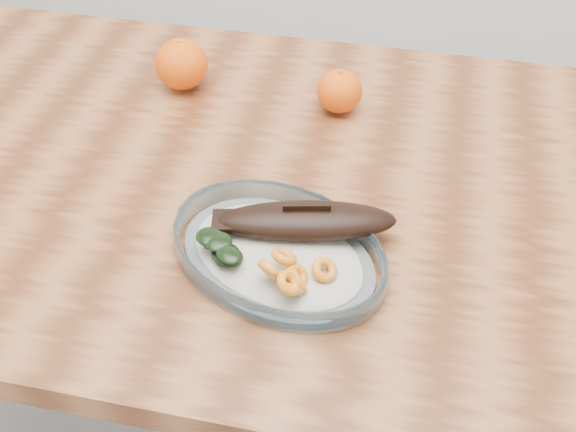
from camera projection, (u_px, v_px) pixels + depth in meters
The scene contains 4 objects.
dining_table at pixel (236, 221), 1.11m from camera, with size 1.20×0.80×0.75m.
plated_meal at pixel (279, 248), 0.90m from camera, with size 0.68×0.68×0.08m.
orange_left at pixel (181, 64), 1.17m from camera, with size 0.09×0.09×0.09m, color #FF4205.
orange_right at pixel (340, 91), 1.13m from camera, with size 0.07×0.07×0.07m, color #FF4205.
Camera 1 is at (0.25, -0.77, 1.41)m, focal length 45.00 mm.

